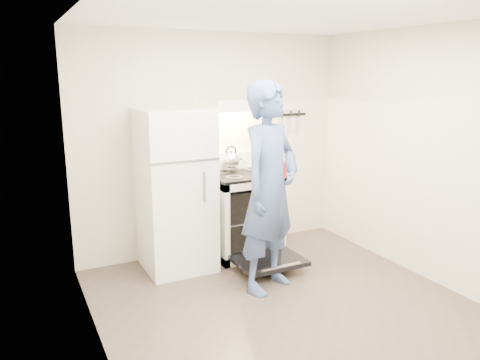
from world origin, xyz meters
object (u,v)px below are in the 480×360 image
person (270,188)px  tea_kettle (231,159)px  refrigerator (176,190)px  dutch_oven (274,170)px  stove_body (243,215)px

person → tea_kettle: bearing=59.2°
refrigerator → dutch_oven: 1.06m
refrigerator → person: 1.08m
stove_body → tea_kettle: tea_kettle is taller
tea_kettle → dutch_oven: 0.78m
stove_body → refrigerator: bearing=-178.2°
refrigerator → stove_body: (0.81, 0.02, -0.39)m
stove_body → person: bearing=-101.4°
tea_kettle → person: bearing=-95.3°
stove_body → person: person is taller
refrigerator → person: person is taller
refrigerator → tea_kettle: 0.78m
refrigerator → tea_kettle: (0.73, 0.17, 0.25)m
refrigerator → person: bearing=-54.1°
tea_kettle → person: 1.05m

